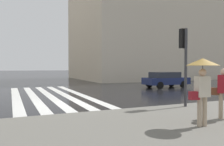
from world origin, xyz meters
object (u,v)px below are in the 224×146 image
Objects in this scene: traffic_signal_post at (184,50)px; pedestrian_in_red_jacket at (223,89)px; pedestrian_with_floral_umbrella at (202,73)px; car_navy at (166,79)px.

traffic_signal_post is 2.95m from pedestrian_in_red_jacket.
traffic_signal_post is at bearing -32.76° from pedestrian_with_floral_umbrella.
car_navy is 2.07× the size of pedestrian_with_floral_umbrella.
car_navy is at bearing -32.82° from traffic_signal_post.
pedestrian_with_floral_umbrella is 1.18× the size of pedestrian_in_red_jacket.
pedestrian_with_floral_umbrella is (-11.98, 7.72, 0.94)m from car_navy.
pedestrian_in_red_jacket is (0.45, -1.37, -0.57)m from pedestrian_with_floral_umbrella.
traffic_signal_post is 10.90m from car_navy.
car_navy is at bearing -32.80° from pedestrian_with_floral_umbrella.
pedestrian_with_floral_umbrella reaches higher than pedestrian_in_red_jacket.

